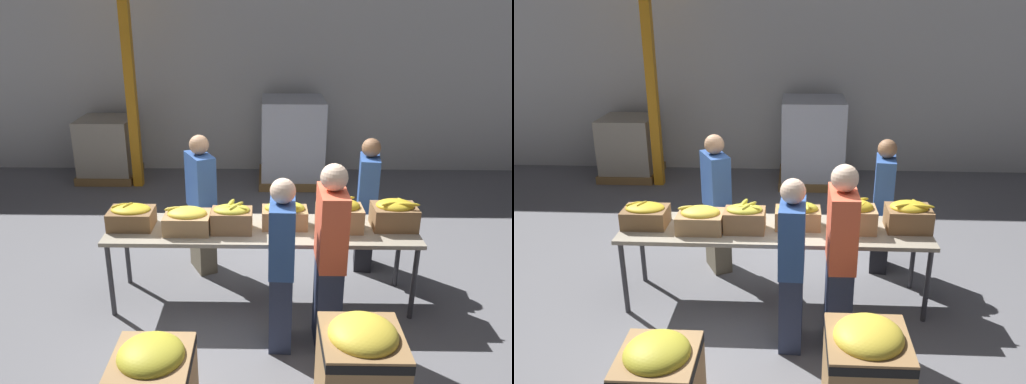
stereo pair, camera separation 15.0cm
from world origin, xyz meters
The scene contains 18 objects.
ground_plane centered at (0.00, 0.00, 0.00)m, with size 30.00×30.00×0.00m, color slate.
wall_back centered at (0.00, 4.40, 2.00)m, with size 16.00×0.08×4.00m.
sorting_table centered at (0.00, 0.00, 0.76)m, with size 3.02×0.72×0.81m.
banana_box_0 centered at (-1.28, 0.01, 0.93)m, with size 0.43×0.32×0.25m.
banana_box_1 centered at (-0.72, -0.08, 0.93)m, with size 0.44×0.33×0.25m.
banana_box_2 centered at (-0.29, -0.06, 0.95)m, with size 0.39×0.30×0.29m.
banana_box_3 centered at (0.22, 0.04, 0.94)m, with size 0.44×0.28×0.27m.
banana_box_4 centered at (0.75, -0.01, 0.97)m, with size 0.44×0.28×0.31m.
banana_box_5 centered at (1.29, 0.05, 0.95)m, with size 0.43×0.32×0.30m.
volunteer_0 centered at (-0.67, 0.64, 0.79)m, with size 0.38×0.47×1.58m.
volunteer_1 centered at (0.58, -0.67, 0.84)m, with size 0.23×0.45×1.68m.
volunteer_2 centered at (1.17, 0.73, 0.76)m, with size 0.26×0.44×1.53m.
volunteer_3 centered at (0.17, -0.70, 0.78)m, with size 0.23×0.43×1.57m.
donation_bin_0 centered at (-0.76, -1.63, 0.37)m, with size 0.56×0.56×0.69m.
donation_bin_1 centered at (0.70, -1.63, 0.47)m, with size 0.56×0.56×0.88m.
support_pillar centered at (-2.10, 3.45, 2.00)m, with size 0.15×0.15×4.00m.
pallet_stack_0 centered at (0.48, 3.70, 0.70)m, with size 1.11×1.11×1.43m.
pallet_stack_1 centered at (-2.69, 3.83, 0.52)m, with size 0.96×0.96×1.06m.
Camera 1 is at (0.03, -4.46, 2.87)m, focal length 35.00 mm.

